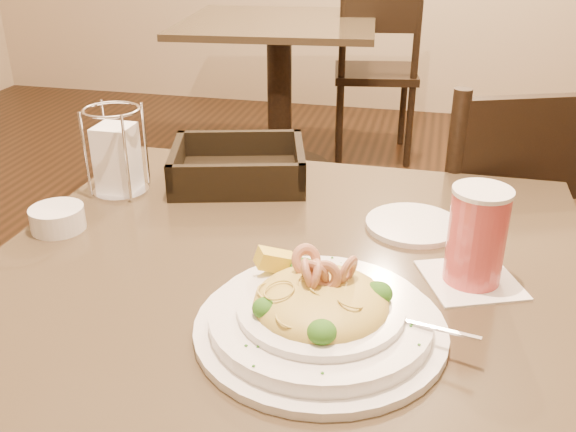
% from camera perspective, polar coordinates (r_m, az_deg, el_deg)
% --- Properties ---
extents(main_table, '(0.90, 0.90, 0.76)m').
position_cam_1_polar(main_table, '(1.08, -0.25, -16.02)').
color(main_table, black).
rests_on(main_table, ground).
extents(background_table, '(0.99, 0.99, 0.76)m').
position_cam_1_polar(background_table, '(3.20, -0.78, 12.76)').
color(background_table, black).
rests_on(background_table, ground).
extents(dining_chair_near, '(0.54, 0.54, 0.93)m').
position_cam_1_polar(dining_chair_near, '(1.62, 17.75, -2.85)').
color(dining_chair_near, black).
rests_on(dining_chair_near, ground).
extents(dining_chair_far, '(0.48, 0.48, 0.93)m').
position_cam_1_polar(dining_chair_far, '(3.44, 7.84, 13.04)').
color(dining_chair_far, black).
rests_on(dining_chair_far, ground).
extents(pasta_bowl, '(0.35, 0.31, 0.10)m').
position_cam_1_polar(pasta_bowl, '(0.80, 2.89, -8.53)').
color(pasta_bowl, white).
rests_on(pasta_bowl, main_table).
extents(drink_glass, '(0.16, 0.16, 0.14)m').
position_cam_1_polar(drink_glass, '(0.92, 16.42, -1.80)').
color(drink_glass, white).
rests_on(drink_glass, main_table).
extents(bread_basket, '(0.29, 0.26, 0.07)m').
position_cam_1_polar(bread_basket, '(1.24, -4.43, 4.16)').
color(bread_basket, black).
rests_on(bread_basket, main_table).
extents(napkin_caddy, '(0.10, 0.10, 0.16)m').
position_cam_1_polar(napkin_caddy, '(1.21, -14.96, 5.11)').
color(napkin_caddy, silver).
rests_on(napkin_caddy, main_table).
extents(side_plate, '(0.16, 0.16, 0.01)m').
position_cam_1_polar(side_plate, '(1.08, 11.04, -0.76)').
color(side_plate, white).
rests_on(side_plate, main_table).
extents(butter_ramekin, '(0.11, 0.11, 0.04)m').
position_cam_1_polar(butter_ramekin, '(1.11, -19.80, -0.20)').
color(butter_ramekin, white).
rests_on(butter_ramekin, main_table).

